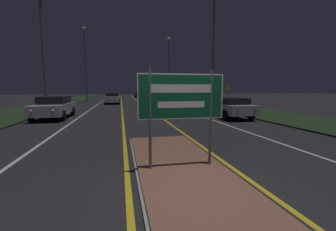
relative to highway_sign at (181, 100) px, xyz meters
name	(u,v)px	position (x,y,z in m)	size (l,w,h in m)	color
ground_plane	(201,196)	(0.00, -1.36, -1.68)	(160.00, 160.00, 0.00)	#232326
median_island	(181,168)	(0.00, 0.00, -1.64)	(2.18, 6.83, 0.10)	#999993
verge_left	(35,109)	(-9.50, 18.64, -1.64)	(5.00, 100.00, 0.08)	#1E3319
verge_right	(219,106)	(9.50, 18.64, -1.64)	(5.00, 100.00, 0.08)	#1E3319
centre_line_yellow_left	(122,104)	(-1.28, 23.64, -1.68)	(0.12, 70.00, 0.01)	gold
centre_line_yellow_right	(142,104)	(1.28, 23.64, -1.68)	(0.12, 70.00, 0.01)	gold
lane_line_white_left	(97,105)	(-4.20, 23.64, -1.68)	(0.12, 70.00, 0.01)	silver
lane_line_white_right	(164,104)	(4.20, 23.64, -1.68)	(0.12, 70.00, 0.01)	silver
edge_line_white_left	(71,105)	(-7.20, 23.64, -1.68)	(0.10, 70.00, 0.01)	silver
edge_line_white_right	(187,103)	(7.20, 23.64, -1.68)	(0.10, 70.00, 0.01)	silver
highway_sign	(181,100)	(0.00, 0.00, 0.00)	(2.04, 0.07, 2.30)	#56565B
streetlight_left_near	(42,27)	(-6.64, 12.66, 4.50)	(0.60, 0.60, 8.93)	#56565B
streetlight_left_far	(85,57)	(-6.43, 31.36, 5.07)	(0.49, 0.49, 11.08)	#56565B
streetlight_right_near	(214,35)	(6.70, 13.91, 4.88)	(0.51, 0.51, 10.55)	#56565B
streetlight_right_far	(169,61)	(6.26, 30.69, 4.59)	(0.51, 0.51, 10.00)	#56565B
car_receding_0	(228,107)	(5.77, 8.98, -0.94)	(1.96, 4.71, 1.35)	#B7B7BC
car_receding_1	(180,99)	(5.76, 21.73, -0.93)	(1.90, 4.72, 1.40)	#4C514C
car_receding_2	(163,96)	(5.76, 32.70, -0.94)	(1.91, 4.56, 1.38)	navy
car_receding_3	(139,94)	(2.84, 46.37, -0.91)	(1.95, 4.70, 1.45)	black
car_approaching_0	(54,107)	(-5.68, 10.93, -0.92)	(1.96, 4.65, 1.44)	#B7B7BC
car_approaching_1	(112,98)	(-2.42, 25.18, -0.96)	(1.91, 4.62, 1.37)	#B7B7BC
warning_sign	(228,94)	(9.50, 16.52, -0.29)	(0.60, 0.06, 2.18)	#56565B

